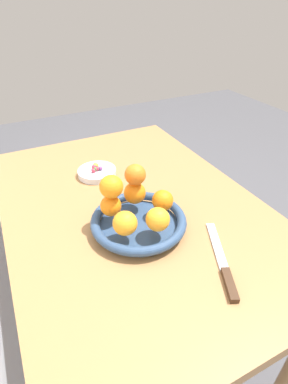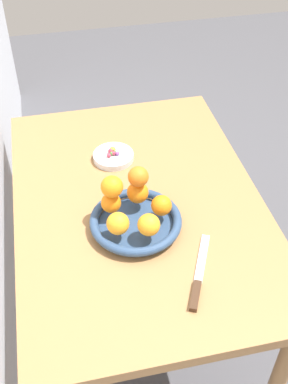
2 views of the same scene
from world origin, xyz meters
name	(u,v)px [view 1 (image 1 of 2)]	position (x,y,z in m)	size (l,w,h in m)	color
ground_plane	(136,334)	(0.00, 0.00, 0.00)	(6.00, 6.00, 0.00)	#4C4C51
dining_table	(133,225)	(0.00, 0.00, 0.65)	(1.10, 0.76, 0.74)	#9E7042
fruit_bowl	(139,222)	(-0.11, 0.03, 0.76)	(0.27, 0.27, 0.04)	navy
candy_dish	(97,172)	(0.22, 0.04, 0.75)	(0.14, 0.14, 0.02)	silver
orange_0	(158,219)	(-0.18, 0.01, 0.81)	(0.06, 0.06, 0.06)	orange
orange_1	(163,200)	(-0.11, -0.05, 0.81)	(0.06, 0.06, 0.06)	orange
orange_2	(135,193)	(-0.05, 0.01, 0.81)	(0.06, 0.06, 0.06)	orange
orange_3	(111,206)	(-0.07, 0.09, 0.81)	(0.06, 0.06, 0.06)	orange
orange_4	(125,223)	(-0.16, 0.09, 0.81)	(0.06, 0.06, 0.06)	orange
orange_5	(135,175)	(-0.05, 0.01, 0.87)	(0.06, 0.06, 0.06)	orange
orange_6	(111,187)	(-0.07, 0.09, 0.87)	(0.06, 0.06, 0.06)	orange
candy_ball_0	(94,167)	(0.22, 0.05, 0.77)	(0.02, 0.02, 0.02)	#C6384C
candy_ball_1	(96,169)	(0.21, 0.05, 0.77)	(0.01, 0.01, 0.01)	#4C9947
candy_ball_2	(98,168)	(0.22, 0.04, 0.77)	(0.01, 0.01, 0.01)	#4C9947
candy_ball_3	(97,169)	(0.21, 0.04, 0.77)	(0.02, 0.02, 0.02)	#C6384C
candy_ball_4	(97,168)	(0.22, 0.04, 0.77)	(0.02, 0.02, 0.02)	#472819
candy_ball_5	(101,168)	(0.21, 0.03, 0.77)	(0.01, 0.01, 0.01)	#8C4C99
candy_ball_6	(96,166)	(0.23, 0.04, 0.77)	(0.02, 0.02, 0.02)	gold
candy_ball_7	(93,171)	(0.20, 0.06, 0.77)	(0.01, 0.01, 0.01)	#C6384C
knife	(223,265)	(-0.33, -0.09, 0.75)	(0.24, 0.13, 0.01)	#3F2819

